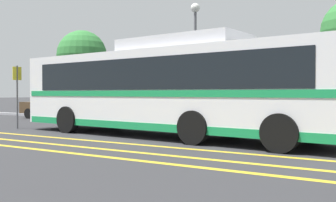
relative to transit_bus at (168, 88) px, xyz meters
The scene contains 12 objects.
ground_plane 1.77m from the transit_bus, 113.08° to the left, with size 220.00×220.00×0.00m, color #2D2D30.
lane_strip_0 2.77m from the transit_bus, 90.49° to the right, with size 0.20×32.34×0.01m, color gold.
lane_strip_1 3.82m from the transit_bus, 90.32° to the right, with size 0.20×32.34×0.01m, color gold.
lane_strip_2 4.70m from the transit_bus, 90.25° to the right, with size 0.20×32.34×0.01m, color gold.
curb_strip 6.03m from the transit_bus, 90.19° to the left, with size 40.34×0.36×0.15m, color #99999E.
transit_bus is the anchor object (origin of this frame).
parked_car_0 12.00m from the transit_bus, 156.08° to the left, with size 4.18×2.03×1.40m.
parked_car_1 7.52m from the transit_bus, 140.64° to the left, with size 4.86×2.07×1.36m.
parked_car_2 4.77m from the transit_bus, 81.92° to the left, with size 5.00×2.05×1.46m.
bus_stop_sign 7.11m from the transit_bus, behind, with size 0.07×0.40×2.66m.
street_lamp 7.37m from the transit_bus, 110.13° to the left, with size 0.47×0.47×6.11m.
tree_0 17.65m from the transit_bus, 143.58° to the left, with size 3.73×3.73×6.22m.
Camera 1 is at (7.25, -11.92, 1.50)m, focal length 42.00 mm.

